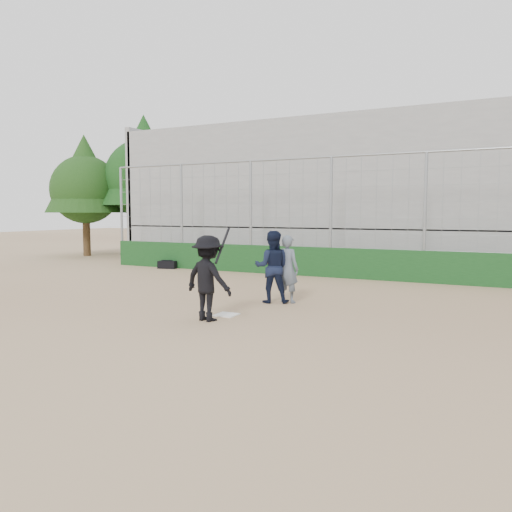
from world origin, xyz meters
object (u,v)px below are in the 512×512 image
at_px(equipment_bag, 167,265).
at_px(umpire, 288,272).
at_px(batter_at_plate, 208,278).
at_px(catcher_crouched, 272,279).

bearing_deg(equipment_bag, umpire, -33.50).
height_order(umpire, equipment_bag, umpire).
bearing_deg(batter_at_plate, equipment_bag, 131.44).
distance_m(catcher_crouched, equipment_bag, 8.30).
height_order(batter_at_plate, umpire, batter_at_plate).
xyz_separation_m(catcher_crouched, equipment_bag, (-6.70, 4.87, -0.43)).
height_order(catcher_crouched, equipment_bag, catcher_crouched).
xyz_separation_m(batter_at_plate, umpire, (0.64, 2.58, -0.13)).
relative_size(batter_at_plate, umpire, 1.28).
xyz_separation_m(batter_at_plate, equipment_bag, (-6.37, 7.22, -0.71)).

